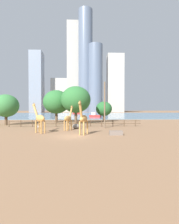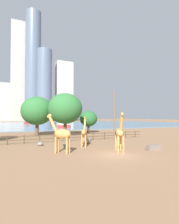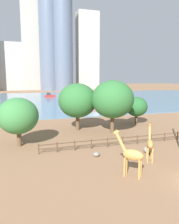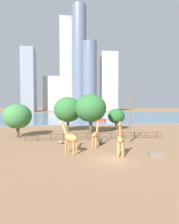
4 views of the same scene
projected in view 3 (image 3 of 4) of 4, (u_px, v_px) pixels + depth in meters
name	position (u px, v px, depth m)	size (l,w,h in m)	color
ground_plane	(57.00, 99.00, 94.79)	(400.00, 400.00, 0.00)	#8C6647
harbor_water	(58.00, 99.00, 91.94)	(180.00, 86.00, 0.20)	slate
giraffe_tall	(131.00, 155.00, 20.58)	(2.62, 2.60, 4.51)	#C18C47
giraffe_young	(150.00, 144.00, 24.63)	(1.65, 2.49, 4.19)	#C18C47
boulder_near_fence	(96.00, 154.00, 26.02)	(0.77, 0.74, 0.56)	gray
boulder_by_pole	(149.00, 150.00, 27.19)	(1.24, 1.15, 0.86)	gray
enclosure_fence	(132.00, 139.00, 30.48)	(26.12, 0.14, 1.30)	#4C3826
tree_left_large	(137.00, 107.00, 43.60)	(4.33, 4.33, 5.49)	brown
tree_center_broad	(77.00, 101.00, 38.39)	(6.74, 6.74, 8.33)	brown
tree_right_tall	(18.00, 116.00, 29.36)	(5.46, 5.46, 6.66)	brown
tree_left_small	(113.00, 99.00, 36.34)	(7.03, 7.03, 8.89)	brown
boat_ferry	(98.00, 107.00, 63.55)	(4.73, 3.57, 4.05)	#B22D28
boat_sailboat	(50.00, 95.00, 102.11)	(4.86, 2.08, 4.26)	#B22D28
skyline_tower_needle	(11.00, 67.00, 160.71)	(16.13, 15.60, 33.90)	#B7B2A8
skyline_block_central	(32.00, 26.00, 157.27)	(15.94, 8.21, 91.28)	#ADA89E
skyline_block_left	(87.00, 52.00, 167.94)	(16.15, 10.51, 57.84)	#B7B2A8
skyline_block_right	(63.00, 45.00, 151.26)	(13.30, 13.30, 63.36)	slate
skyline_tower_short	(48.00, 19.00, 150.22)	(13.48, 13.48, 97.79)	slate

